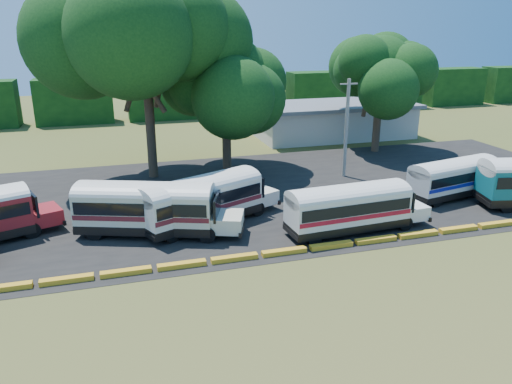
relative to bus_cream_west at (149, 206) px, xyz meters
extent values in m
plane|color=#3A4A18|center=(5.73, -6.20, -1.95)|extent=(160.00, 160.00, 0.00)
cube|color=black|center=(6.73, 5.80, -1.94)|extent=(64.00, 24.00, 0.02)
cube|color=gold|center=(-7.77, -5.20, -1.80)|extent=(2.70, 0.45, 0.30)
cube|color=gold|center=(-4.77, -5.20, -1.80)|extent=(2.70, 0.45, 0.30)
cube|color=gold|center=(-1.77, -5.20, -1.80)|extent=(2.70, 0.45, 0.30)
cube|color=gold|center=(1.23, -5.20, -1.80)|extent=(2.70, 0.45, 0.30)
cube|color=gold|center=(4.23, -5.20, -1.80)|extent=(2.70, 0.45, 0.30)
cube|color=gold|center=(7.23, -5.20, -1.80)|extent=(2.70, 0.45, 0.30)
cube|color=gold|center=(10.23, -5.20, -1.80)|extent=(2.70, 0.45, 0.30)
cube|color=gold|center=(13.23, -5.20, -1.80)|extent=(2.70, 0.45, 0.30)
cube|color=gold|center=(16.23, -5.20, -1.80)|extent=(2.70, 0.45, 0.30)
cube|color=gold|center=(19.23, -5.20, -1.80)|extent=(2.70, 0.45, 0.30)
cube|color=gold|center=(22.23, -5.20, -1.80)|extent=(2.70, 0.45, 0.30)
cube|color=beige|center=(23.73, 23.80, -0.15)|extent=(18.00, 8.00, 3.60)
cube|color=#53565A|center=(23.73, 23.80, 1.85)|extent=(19.00, 9.00, 0.40)
cube|color=black|center=(-6.27, 41.80, 1.05)|extent=(10.00, 4.00, 6.00)
cube|color=black|center=(5.73, 41.80, 1.05)|extent=(10.00, 4.00, 6.00)
cube|color=black|center=(17.73, 41.80, 1.05)|extent=(10.00, 4.00, 6.00)
cube|color=black|center=(29.73, 41.80, 1.05)|extent=(10.00, 4.00, 6.00)
cube|color=black|center=(41.73, 41.80, 1.05)|extent=(10.00, 4.00, 6.00)
cube|color=black|center=(53.73, 41.80, 1.05)|extent=(10.00, 4.00, 6.00)
cube|color=black|center=(65.73, 41.80, 1.05)|extent=(10.00, 4.00, 6.00)
cylinder|color=black|center=(-7.17, 1.47, -1.44)|extent=(1.05, 0.62, 1.02)
cylinder|color=black|center=(-7.94, 3.51, -1.44)|extent=(1.05, 0.62, 1.02)
cube|color=maroon|center=(-6.51, 2.88, -0.99)|extent=(2.50, 2.74, 0.97)
cube|color=black|center=(-7.11, 2.65, 0.01)|extent=(0.96, 2.25, 1.40)
cube|color=black|center=(-5.70, 3.18, -1.39)|extent=(1.04, 2.40, 0.31)
cylinder|color=black|center=(3.23, -2.36, -1.43)|extent=(1.08, 0.63, 1.04)
cylinder|color=black|center=(3.99, -0.26, -1.43)|extent=(1.08, 0.63, 1.04)
cylinder|color=black|center=(-3.44, 0.06, -1.43)|extent=(1.08, 0.63, 1.04)
cylinder|color=black|center=(-2.68, 2.16, -1.43)|extent=(1.08, 0.63, 1.04)
cube|color=black|center=(-0.21, 0.08, -1.27)|extent=(8.92, 5.36, 0.57)
cube|color=beige|center=(-0.21, 0.08, -0.04)|extent=(8.92, 5.36, 1.91)
cube|color=black|center=(-0.21, 0.08, 0.19)|extent=(8.62, 5.31, 0.80)
cube|color=#5B171F|center=(-0.21, 0.08, -0.42)|extent=(8.86, 5.37, 0.31)
ellipsoid|color=silver|center=(-0.21, 0.08, 0.91)|extent=(8.92, 5.36, 1.17)
cube|color=beige|center=(4.68, -1.70, -0.96)|extent=(2.55, 2.80, 0.99)
cube|color=black|center=(4.07, -1.48, 0.06)|extent=(0.96, 2.31, 1.43)
cube|color=black|center=(5.52, -2.00, -1.38)|extent=(1.05, 2.46, 0.31)
cube|color=black|center=(-4.18, 1.52, -1.38)|extent=(1.05, 2.46, 0.31)
cylinder|color=black|center=(7.51, 1.16, -1.44)|extent=(1.05, 0.68, 1.02)
cylinder|color=black|center=(6.61, 3.16, -1.44)|extent=(1.05, 0.68, 1.02)
cylinder|color=black|center=(1.15, -1.68, -1.44)|extent=(1.05, 0.68, 1.02)
cylinder|color=black|center=(0.26, 0.32, -1.44)|extent=(1.05, 0.68, 1.02)
cube|color=black|center=(3.41, 0.53, -1.29)|extent=(8.71, 5.77, 0.56)
cube|color=white|center=(3.41, 0.53, -0.07)|extent=(8.71, 5.77, 1.87)
cube|color=black|center=(3.41, 0.53, 0.15)|extent=(8.43, 5.69, 0.79)
cube|color=maroon|center=(3.41, 0.53, -0.45)|extent=(8.65, 5.77, 0.31)
ellipsoid|color=silver|center=(3.41, 0.53, 0.86)|extent=(8.71, 5.77, 1.15)
cube|color=white|center=(8.09, 2.62, -0.98)|extent=(2.60, 2.81, 0.97)
cube|color=black|center=(7.50, 2.36, 0.02)|extent=(1.10, 2.21, 1.41)
cube|color=black|center=(8.88, 2.98, -1.39)|extent=(1.19, 2.37, 0.31)
cube|color=black|center=(-0.37, -1.16, -1.39)|extent=(1.19, 2.37, 0.31)
cylinder|color=black|center=(15.99, -4.07, -1.47)|extent=(0.98, 0.33, 0.96)
cylinder|color=black|center=(15.86, -2.02, -1.47)|extent=(0.98, 0.33, 0.96)
cylinder|color=black|center=(9.46, -4.47, -1.47)|extent=(0.98, 0.33, 0.96)
cylinder|color=black|center=(9.33, -2.42, -1.47)|extent=(0.98, 0.33, 0.96)
cube|color=black|center=(12.18, -3.28, -1.33)|extent=(8.02, 2.88, 0.53)
cube|color=silver|center=(12.18, -3.28, -0.19)|extent=(8.02, 2.88, 1.76)
cube|color=black|center=(12.18, -3.28, 0.02)|extent=(7.71, 2.92, 0.74)
cube|color=maroon|center=(12.18, -3.28, -0.54)|extent=(7.95, 2.92, 0.29)
ellipsoid|color=silver|center=(12.18, -3.28, 0.69)|extent=(8.02, 2.88, 1.08)
cube|color=silver|center=(16.98, -2.98, -1.04)|extent=(1.86, 2.22, 0.91)
cube|color=black|center=(16.37, -3.02, -0.10)|extent=(0.28, 2.22, 1.32)
cube|color=black|center=(17.80, -2.93, -1.42)|extent=(0.32, 2.36, 0.29)
cube|color=black|center=(8.29, -3.52, -1.42)|extent=(0.32, 2.36, 0.29)
cylinder|color=black|center=(26.77, 0.45, -1.49)|extent=(0.95, 0.44, 0.92)
cylinder|color=black|center=(26.36, 2.38, -1.49)|extent=(0.95, 0.44, 0.92)
cylinder|color=black|center=(20.65, -0.84, -1.49)|extent=(0.95, 0.44, 0.92)
cylinder|color=black|center=(20.25, 1.09, -1.49)|extent=(0.95, 0.44, 0.92)
cube|color=black|center=(23.06, 0.67, -1.35)|extent=(7.85, 3.81, 0.51)
cube|color=silver|center=(23.06, 0.67, -0.26)|extent=(7.85, 3.81, 1.68)
cube|color=black|center=(23.06, 0.67, -0.06)|extent=(7.57, 3.80, 0.71)
cube|color=navy|center=(23.06, 0.67, -0.60)|extent=(7.79, 3.83, 0.28)
ellipsoid|color=silver|center=(23.06, 0.67, 0.58)|extent=(7.85, 3.81, 1.03)
cube|color=silver|center=(27.56, 1.62, -1.08)|extent=(2.04, 2.32, 0.87)
cube|color=black|center=(26.99, 1.50, -0.18)|extent=(0.57, 2.10, 1.26)
cube|color=black|center=(28.32, 1.78, -1.45)|extent=(0.63, 2.24, 0.28)
cube|color=black|center=(19.41, -0.10, -1.45)|extent=(0.63, 2.24, 0.28)
cylinder|color=black|center=(24.75, -3.30, -1.40)|extent=(1.15, 0.55, 1.11)
cylinder|color=black|center=(25.28, -0.99, -1.40)|extent=(1.15, 0.55, 1.11)
cube|color=black|center=(23.77, -1.86, -1.34)|extent=(0.80, 2.69, 0.33)
cylinder|color=#382A1C|center=(1.41, 13.00, 2.54)|extent=(0.80, 0.80, 8.98)
cylinder|color=#382A1C|center=(2.63, 13.44, 6.39)|extent=(1.50, 3.15, 5.08)
cylinder|color=#382A1C|center=(0.41, 13.83, 6.39)|extent=(2.39, 2.73, 5.08)
cylinder|color=#382A1C|center=(1.18, 11.72, 6.39)|extent=(3.22, 0.99, 5.08)
ellipsoid|color=black|center=(1.41, 13.00, 11.06)|extent=(12.80, 12.80, 9.39)
cylinder|color=#382A1C|center=(8.17, 13.33, 0.87)|extent=(0.80, 0.80, 5.65)
cylinder|color=#382A1C|center=(9.39, 13.78, 3.29)|extent=(1.15, 2.17, 3.28)
cylinder|color=#382A1C|center=(7.18, 14.17, 3.29)|extent=(1.72, 1.93, 3.28)
cylinder|color=#382A1C|center=(7.95, 12.05, 3.29)|extent=(2.19, 0.81, 3.28)
ellipsoid|color=black|center=(8.17, 13.33, 6.42)|extent=(10.31, 10.31, 7.56)
cylinder|color=#382A1C|center=(24.94, 15.90, 0.93)|extent=(0.80, 0.80, 5.77)
cylinder|color=#382A1C|center=(26.16, 16.34, 3.40)|extent=(1.16, 2.20, 3.34)
cylinder|color=#382A1C|center=(23.95, 16.73, 3.40)|extent=(1.74, 1.96, 3.34)
cylinder|color=#382A1C|center=(24.72, 14.62, 3.40)|extent=(2.23, 0.81, 3.34)
ellipsoid|color=black|center=(24.94, 15.90, 6.58)|extent=(9.01, 9.01, 6.61)
cylinder|color=gray|center=(17.62, 8.33, 2.30)|extent=(0.30, 0.30, 8.50)
cube|color=gray|center=(17.62, 8.33, 6.13)|extent=(1.60, 0.12, 0.12)
camera|label=1|loc=(-1.86, -30.19, 10.79)|focal=35.00mm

